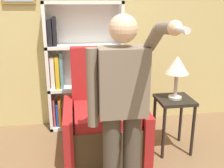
# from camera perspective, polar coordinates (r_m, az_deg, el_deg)

# --- Properties ---
(wall_back) EXTENTS (8.00, 0.11, 2.80)m
(wall_back) POSITION_cam_1_polar(r_m,az_deg,el_deg) (3.73, -4.21, 12.22)
(wall_back) COLOR tan
(wall_back) RESTS_ON ground_plane
(bookcase) EXTENTS (1.03, 0.28, 1.75)m
(bookcase) POSITION_cam_1_polar(r_m,az_deg,el_deg) (3.65, -7.09, 3.48)
(bookcase) COLOR white
(bookcase) RESTS_ON ground_plane
(armchair) EXTENTS (0.92, 0.87, 1.23)m
(armchair) POSITION_cam_1_polar(r_m,az_deg,el_deg) (3.12, -1.75, -8.26)
(armchair) COLOR #4C3823
(armchair) RESTS_ON ground_plane
(person_standing) EXTENTS (0.54, 0.78, 1.65)m
(person_standing) POSITION_cam_1_polar(r_m,az_deg,el_deg) (2.12, 2.26, -4.59)
(person_standing) COLOR #473D33
(person_standing) RESTS_ON ground_plane
(side_table) EXTENTS (0.41, 0.41, 0.66)m
(side_table) POSITION_cam_1_polar(r_m,az_deg,el_deg) (3.19, 13.32, -5.34)
(side_table) COLOR black
(side_table) RESTS_ON ground_plane
(table_lamp) EXTENTS (0.27, 0.27, 0.50)m
(table_lamp) POSITION_cam_1_polar(r_m,az_deg,el_deg) (3.03, 13.99, 3.67)
(table_lamp) COLOR #B7B2A8
(table_lamp) RESTS_ON side_table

